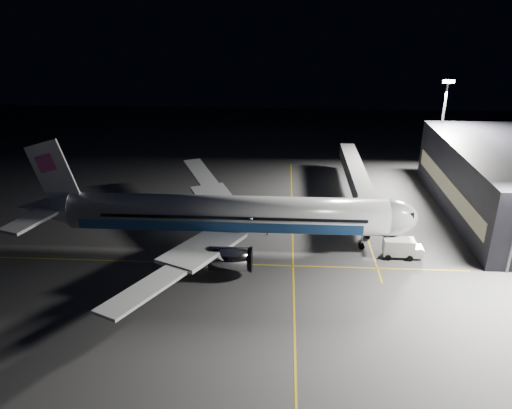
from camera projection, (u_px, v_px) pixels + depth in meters
The scene contains 13 objects.
ground at pixel (229, 245), 77.78m from camera, with size 200.00×200.00×0.00m, color #4C4C4F.
guide_line_main at pixel (293, 246), 77.25m from camera, with size 0.25×80.00×0.01m, color gold.
guide_line_cross at pixel (224, 264), 72.27m from camera, with size 70.00×0.25×0.01m, color gold.
guide_line_side at pixel (362, 221), 85.79m from camera, with size 0.25×40.00×0.01m, color gold.
airliner at pixel (221, 214), 75.81m from camera, with size 61.48×54.22×16.64m.
terminal at pixel (502, 183), 85.84m from camera, with size 18.12×40.00×12.00m.
jet_bridge at pixel (358, 180), 91.39m from camera, with size 3.60×34.40×6.30m.
floodlight_mast_north at pixel (442, 121), 100.17m from camera, with size 2.40×0.68×20.70m.
service_truck at pixel (402, 248), 73.51m from camera, with size 5.85×2.73×2.95m.
baggage_tug at pixel (217, 202), 91.25m from camera, with size 3.16×2.78×1.97m.
safety_cone_a at pixel (212, 208), 90.03m from camera, with size 0.42×0.42×0.63m, color #E85709.
safety_cone_b at pixel (268, 233), 81.03m from camera, with size 0.36×0.36×0.54m, color #E85709.
safety_cone_c at pixel (201, 212), 88.56m from camera, with size 0.41×0.41×0.62m, color #E85709.
Camera 1 is at (8.26, -68.71, 36.31)m, focal length 35.00 mm.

